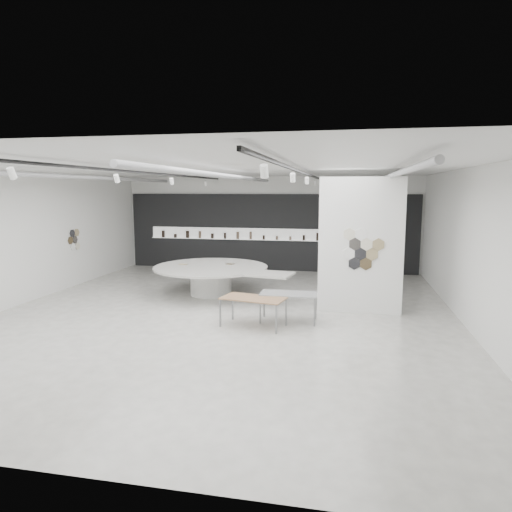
% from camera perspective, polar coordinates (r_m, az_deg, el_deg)
% --- Properties ---
extents(room, '(12.02, 14.02, 3.82)m').
position_cam_1_polar(room, '(11.83, -4.60, 2.47)').
color(room, beige).
rests_on(room, ground).
extents(back_wall_display, '(11.80, 0.27, 3.10)m').
position_cam_1_polar(back_wall_display, '(18.61, 1.36, 2.96)').
color(back_wall_display, black).
rests_on(back_wall_display, ground).
extents(partition_column, '(2.20, 0.38, 3.60)m').
position_cam_1_polar(partition_column, '(12.40, 12.93, 1.27)').
color(partition_column, white).
rests_on(partition_column, ground).
extents(display_island, '(4.78, 4.11, 0.91)m').
position_cam_1_polar(display_island, '(14.32, -5.43, -2.53)').
color(display_island, white).
rests_on(display_island, ground).
extents(sample_table_wood, '(1.63, 1.04, 0.71)m').
position_cam_1_polar(sample_table_wood, '(10.96, -0.35, -5.50)').
color(sample_table_wood, '#8D6849').
rests_on(sample_table_wood, ground).
extents(sample_table_stone, '(1.42, 0.74, 0.72)m').
position_cam_1_polar(sample_table_stone, '(11.40, 4.10, -4.96)').
color(sample_table_stone, gray).
rests_on(sample_table_stone, ground).
extents(kitchen_counter, '(1.63, 0.73, 1.26)m').
position_cam_1_polar(kitchen_counter, '(18.03, 12.45, -0.89)').
color(kitchen_counter, white).
rests_on(kitchen_counter, ground).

